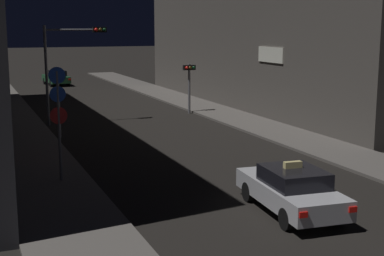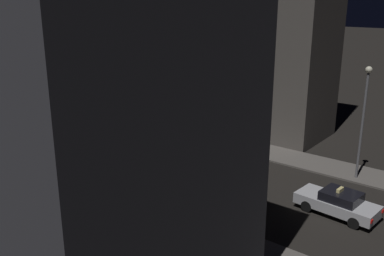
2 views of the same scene
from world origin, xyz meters
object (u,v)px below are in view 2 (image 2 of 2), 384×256
Objects in this scene: traffic_light_left_kerb at (97,141)px; traffic_light_right_kerb at (141,105)px; sign_pole_left at (185,179)px; traffic_light_overhead at (73,105)px; taxi at (338,203)px; street_lamp_near_block at (364,110)px.

traffic_light_left_kerb is 10.46m from traffic_light_right_kerb.
sign_pole_left is (-1.33, -8.59, 0.09)m from traffic_light_left_kerb.
traffic_light_overhead is at bearing 72.02° from traffic_light_left_kerb.
traffic_light_left_kerb is 1.07× the size of traffic_light_right_kerb.
traffic_light_overhead is at bearing -172.46° from traffic_light_right_kerb.
traffic_light_right_kerb is at bearing 76.89° from taxi.
traffic_light_overhead is 19.82m from street_lamp_near_block.
sign_pole_left is at bearing 155.90° from street_lamp_near_block.
taxi is 19.08m from traffic_light_overhead.
taxi is 1.41× the size of traffic_light_right_kerb.
traffic_light_overhead is at bearing 78.24° from sign_pole_left.
traffic_light_overhead is at bearing 100.30° from taxi.
traffic_light_overhead is 1.39× the size of sign_pole_left.
street_lamp_near_block reaches higher than sign_pole_left.
taxi is at bearing -44.88° from sign_pole_left.
traffic_light_overhead is 0.77× the size of street_lamp_near_block.
traffic_light_left_kerb is at bearing 107.70° from taxi.
sign_pole_left is 0.56× the size of street_lamp_near_block.
street_lamp_near_block reaches higher than traffic_light_right_kerb.
traffic_light_left_kerb is (-1.28, -3.94, -1.55)m from traffic_light_overhead.
street_lamp_near_block is (8.91, -17.69, 0.68)m from traffic_light_overhead.
taxi is 15.36m from traffic_light_left_kerb.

